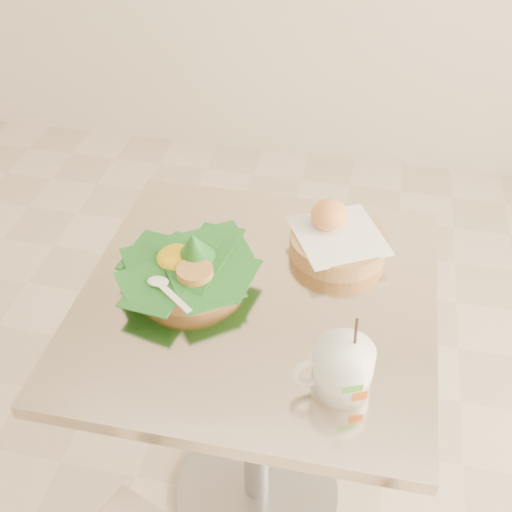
% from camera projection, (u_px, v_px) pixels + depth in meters
% --- Properties ---
extents(floor, '(3.60, 3.60, 0.00)m').
position_uv_depth(floor, '(213.00, 492.00, 1.76)').
color(floor, beige).
rests_on(floor, ground).
extents(cafe_table, '(0.70, 0.70, 0.75)m').
position_uv_depth(cafe_table, '(258.00, 367.00, 1.42)').
color(cafe_table, gray).
rests_on(cafe_table, floor).
extents(rice_basket, '(0.27, 0.27, 0.14)m').
position_uv_depth(rice_basket, '(189.00, 265.00, 1.29)').
color(rice_basket, '#B37C4D').
rests_on(rice_basket, cafe_table).
extents(bread_basket, '(0.24, 0.24, 0.11)m').
position_uv_depth(bread_basket, '(337.00, 238.00, 1.36)').
color(bread_basket, '#B37C4D').
rests_on(bread_basket, cafe_table).
extents(coffee_mug, '(0.14, 0.11, 0.18)m').
position_uv_depth(coffee_mug, '(341.00, 367.00, 1.07)').
color(coffee_mug, white).
rests_on(coffee_mug, cafe_table).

